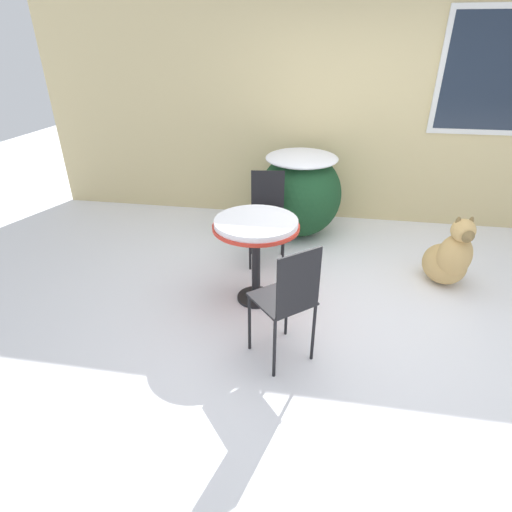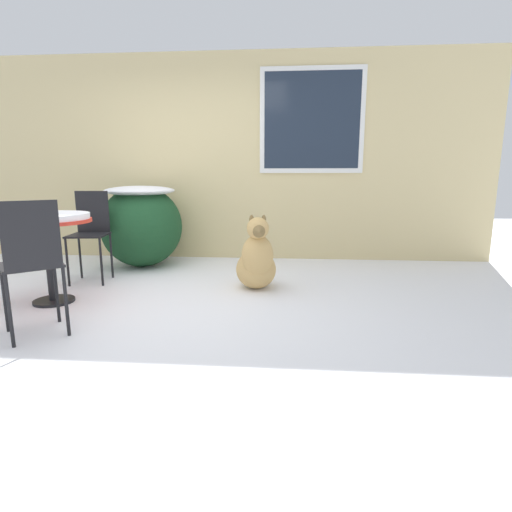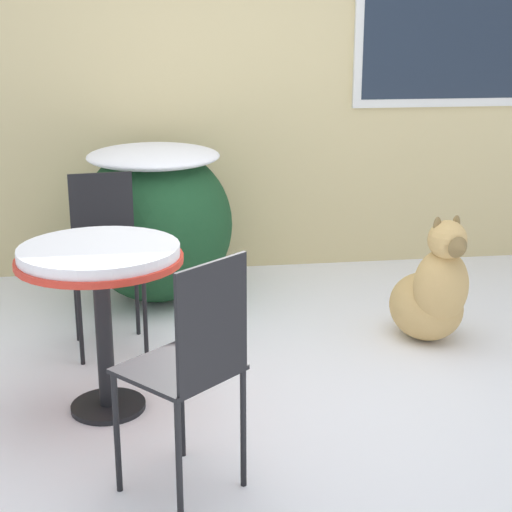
{
  "view_description": "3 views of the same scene",
  "coord_description": "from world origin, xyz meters",
  "px_view_note": "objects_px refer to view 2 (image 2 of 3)",
  "views": [
    {
      "loc": [
        -0.26,
        -3.05,
        2.13
      ],
      "look_at": [
        -0.79,
        0.02,
        0.45
      ],
      "focal_mm": 28.0,
      "sensor_mm": 36.0,
      "label": 1
    },
    {
      "loc": [
        1.31,
        -3.28,
        1.11
      ],
      "look_at": [
        0.99,
        0.65,
        0.33
      ],
      "focal_mm": 28.0,
      "sensor_mm": 36.0,
      "label": 2
    },
    {
      "loc": [
        -0.58,
        -3.39,
        1.75
      ],
      "look_at": [
        0.0,
        0.6,
        0.55
      ],
      "focal_mm": 55.0,
      "sensor_mm": 36.0,
      "label": 3
    }
  ],
  "objects_px": {
    "patio_chair_far_side": "(32,261)",
    "patio_table": "(47,227)",
    "patio_chair_near_table": "(90,230)",
    "dog": "(257,262)"
  },
  "relations": [
    {
      "from": "dog",
      "to": "patio_table",
      "type": "bearing_deg",
      "value": -172.69
    },
    {
      "from": "patio_table",
      "to": "patio_chair_near_table",
      "type": "bearing_deg",
      "value": 91.08
    },
    {
      "from": "patio_chair_near_table",
      "to": "patio_chair_far_side",
      "type": "relative_size",
      "value": 1.0
    },
    {
      "from": "patio_chair_near_table",
      "to": "dog",
      "type": "height_order",
      "value": "patio_chair_near_table"
    },
    {
      "from": "patio_chair_near_table",
      "to": "dog",
      "type": "bearing_deg",
      "value": -14.36
    },
    {
      "from": "patio_chair_far_side",
      "to": "dog",
      "type": "xyz_separation_m",
      "value": [
        1.44,
        1.34,
        -0.27
      ]
    },
    {
      "from": "patio_table",
      "to": "patio_chair_near_table",
      "type": "xyz_separation_m",
      "value": [
        -0.01,
        0.79,
        -0.13
      ]
    },
    {
      "from": "patio_table",
      "to": "dog",
      "type": "bearing_deg",
      "value": 17.73
    },
    {
      "from": "patio_chair_far_side",
      "to": "patio_table",
      "type": "bearing_deg",
      "value": -106.02
    },
    {
      "from": "patio_chair_near_table",
      "to": "dog",
      "type": "distance_m",
      "value": 1.84
    }
  ]
}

